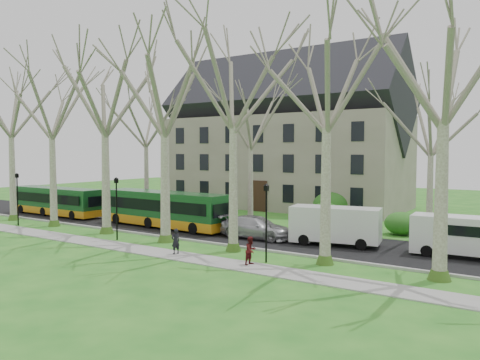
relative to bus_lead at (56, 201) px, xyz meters
name	(u,v)px	position (x,y,z in m)	size (l,w,h in m)	color
ground	(193,247)	(20.46, -4.43, -1.43)	(120.00, 120.00, 0.00)	#257020
sidewalk	(167,254)	(20.46, -6.93, -1.40)	(70.00, 2.00, 0.06)	gray
road	(240,234)	(20.46, 1.07, -1.40)	(80.00, 8.00, 0.06)	black
curb	(207,242)	(20.46, -2.93, -1.36)	(80.00, 0.25, 0.14)	#A5A39E
building	(285,135)	(14.46, 19.57, 6.63)	(26.50, 12.20, 16.00)	gray
tree_row_verge	(196,139)	(20.46, -4.13, 5.57)	(49.00, 7.00, 14.00)	gray
tree_row_far	(263,154)	(19.13, 6.57, 4.57)	(33.00, 7.00, 12.00)	gray
lamp_row	(183,209)	(20.46, -5.43, 1.14)	(36.22, 0.22, 4.30)	black
hedges	(248,206)	(15.79, 9.57, -0.43)	(30.60, 8.60, 2.00)	#1B611F
bus_lead	(56,201)	(0.00, 0.00, 0.00)	(10.98, 2.29, 2.74)	#14481E
bus_follow	(164,209)	(13.59, 0.34, 0.11)	(11.86, 2.47, 2.96)	#14481E
sedan	(256,227)	(22.37, 0.26, -0.60)	(2.18, 5.35, 1.55)	#AFAEB3
van_a	(335,226)	(27.91, 1.04, -0.13)	(5.72, 2.08, 2.49)	silver
van_b	(462,237)	(35.38, 1.66, -0.19)	(5.44, 1.98, 2.37)	silver
pedestrian_a	(176,241)	(20.97, -6.72, -0.61)	(0.56, 0.36, 1.52)	black
pedestrian_b	(251,251)	(26.13, -6.50, -0.61)	(0.74, 0.58, 1.53)	#501214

